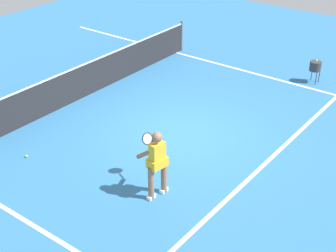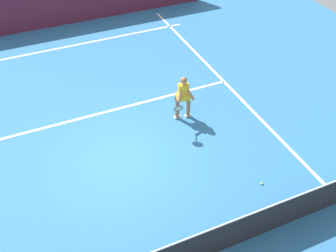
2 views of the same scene
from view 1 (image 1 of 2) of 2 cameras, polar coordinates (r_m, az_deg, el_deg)
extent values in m
plane|color=teal|center=(13.08, 1.81, -1.01)|extent=(25.27, 25.27, 0.00)
cube|color=white|center=(12.09, 10.87, -4.31)|extent=(9.46, 0.10, 0.01)
cube|color=white|center=(10.28, -14.04, -11.52)|extent=(0.10, 17.44, 0.01)
cube|color=white|center=(16.77, 11.29, 5.48)|extent=(0.10, 17.44, 0.01)
cylinder|color=#4C4C51|center=(18.57, 1.53, 10.19)|extent=(0.08, 0.08, 1.11)
cube|color=#232326|center=(15.06, -9.77, 4.92)|extent=(9.98, 0.02, 0.99)
cube|color=white|center=(14.87, -9.94, 6.73)|extent=(9.98, 0.02, 0.04)
cylinder|color=#8C6647|center=(10.58, -1.94, -6.54)|extent=(0.13, 0.13, 0.78)
cylinder|color=#8C6647|center=(10.77, -0.47, -5.79)|extent=(0.13, 0.13, 0.78)
cube|color=white|center=(10.79, -1.91, -8.05)|extent=(0.20, 0.10, 0.08)
cube|color=white|center=(10.98, -0.47, -7.29)|extent=(0.20, 0.10, 0.08)
cube|color=gold|center=(10.32, -1.24, -3.21)|extent=(0.35, 0.26, 0.52)
cube|color=gold|center=(10.42, -1.22, -4.14)|extent=(0.44, 0.35, 0.20)
sphere|color=#8C6647|center=(10.11, -1.26, -1.29)|extent=(0.22, 0.22, 0.22)
cylinder|color=#8C6647|center=(10.32, -2.41, -3.08)|extent=(0.21, 0.48, 0.37)
cylinder|color=#8C6647|center=(10.48, -1.16, -2.50)|extent=(0.35, 0.44, 0.37)
cylinder|color=black|center=(10.79, -1.34, -1.77)|extent=(0.09, 0.30, 0.14)
torus|color=black|center=(11.01, -2.36, -1.45)|extent=(0.30, 0.17, 0.28)
cylinder|color=beige|center=(11.01, -2.36, -1.45)|extent=(0.25, 0.13, 0.23)
sphere|color=#D1E533|center=(12.60, -15.78, -3.31)|extent=(0.07, 0.07, 0.07)
cylinder|color=#333338|center=(16.53, 16.40, 6.55)|extent=(0.36, 0.36, 0.30)
cylinder|color=#333338|center=(16.81, 16.01, 5.69)|extent=(0.02, 0.02, 0.40)
cylinder|color=#333338|center=(16.51, 16.47, 5.19)|extent=(0.02, 0.02, 0.40)
cylinder|color=#333338|center=(16.73, 16.80, 5.46)|extent=(0.02, 0.02, 0.40)
sphere|color=#D1E533|center=(16.52, 16.55, 7.11)|extent=(0.07, 0.07, 0.07)
camera|label=2|loc=(18.27, -17.50, 32.65)|focal=41.82mm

